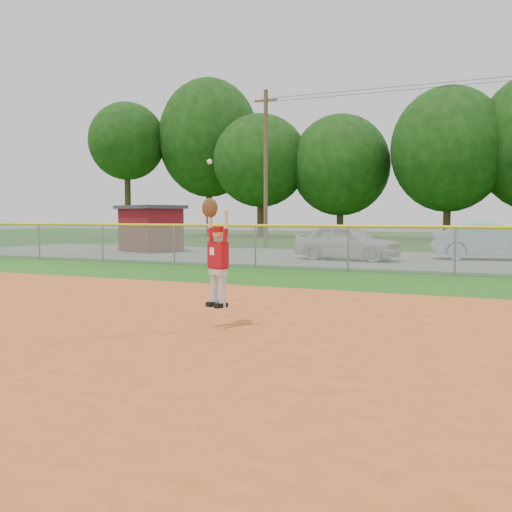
{
  "coord_description": "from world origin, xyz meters",
  "views": [
    {
      "loc": [
        4.78,
        -8.29,
        1.83
      ],
      "look_at": [
        0.56,
        1.25,
        1.1
      ],
      "focal_mm": 40.0,
      "sensor_mm": 36.0,
      "label": 1
    }
  ],
  "objects": [
    {
      "name": "outfield_fence",
      "position": [
        0.0,
        10.0,
        0.88
      ],
      "size": [
        40.06,
        0.1,
        1.55
      ],
      "color": "gray",
      "rests_on": "ground"
    },
    {
      "name": "utility_shed",
      "position": [
        -11.93,
        16.18,
        1.22
      ],
      "size": [
        3.89,
        3.52,
        2.38
      ],
      "color": "#550C10",
      "rests_on": "ground"
    },
    {
      "name": "parking_strip",
      "position": [
        0.0,
        16.0,
        0.01
      ],
      "size": [
        44.0,
        10.0,
        0.03
      ],
      "primitive_type": "cube",
      "color": "gray",
      "rests_on": "ground"
    },
    {
      "name": "tree_line",
      "position": [
        0.96,
        37.9,
        7.53
      ],
      "size": [
        62.37,
        13.0,
        14.43
      ],
      "color": "#422D1C",
      "rests_on": "ground"
    },
    {
      "name": "car_white_a",
      "position": [
        -1.25,
        14.64,
        0.77
      ],
      "size": [
        4.54,
        2.31,
        1.48
      ],
      "primitive_type": "imported",
      "rotation": [
        0.0,
        0.0,
        1.44
      ],
      "color": "silver",
      "rests_on": "parking_strip"
    },
    {
      "name": "ground",
      "position": [
        0.0,
        0.0,
        0.0
      ],
      "size": [
        120.0,
        120.0,
        0.0
      ],
      "primitive_type": "plane",
      "color": "#1F5613",
      "rests_on": "ground"
    },
    {
      "name": "power_lines",
      "position": [
        1.0,
        22.0,
        4.68
      ],
      "size": [
        19.4,
        0.24,
        9.0
      ],
      "color": "#4C3823",
      "rests_on": "ground"
    },
    {
      "name": "ballplayer",
      "position": [
        0.53,
        -0.24,
        1.24
      ],
      "size": [
        0.57,
        0.36,
        2.37
      ],
      "color": "silver",
      "rests_on": "ground"
    },
    {
      "name": "clay_infield",
      "position": [
        0.0,
        -3.0,
        0.02
      ],
      "size": [
        24.0,
        16.0,
        0.04
      ],
      "primitive_type": "cube",
      "color": "#BC5121",
      "rests_on": "ground"
    },
    {
      "name": "car_blue",
      "position": [
        4.17,
        17.18,
        0.81
      ],
      "size": [
        4.92,
        2.41,
        1.55
      ],
      "primitive_type": "imported",
      "rotation": [
        0.0,
        0.0,
        1.74
      ],
      "color": "#94C4DD",
      "rests_on": "parking_strip"
    }
  ]
}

